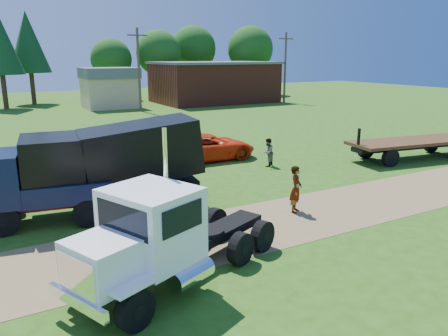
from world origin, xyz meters
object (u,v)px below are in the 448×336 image
black_dump_truck (101,163)px  spectator_a (296,189)px  white_semi_tractor (155,239)px  flatbed_trailer (413,144)px  orange_pickup (209,147)px  navy_truck (13,189)px

black_dump_truck → spectator_a: 7.67m
white_semi_tractor → spectator_a: size_ratio=3.70×
white_semi_tractor → black_dump_truck: size_ratio=0.81×
white_semi_tractor → spectator_a: (6.93, 2.89, -0.48)m
flatbed_trailer → spectator_a: flatbed_trailer is taller
black_dump_truck → flatbed_trailer: (18.59, 0.20, -1.12)m
orange_pickup → flatbed_trailer: 12.28m
flatbed_trailer → orange_pickup: bearing=160.6°
orange_pickup → flatbed_trailer: bearing=-117.9°
spectator_a → black_dump_truck: bearing=109.7°
spectator_a → white_semi_tractor: bearing=161.4°
orange_pickup → spectator_a: spectator_a is taller
black_dump_truck → white_semi_tractor: bearing=-85.3°
flatbed_trailer → spectator_a: bearing=-153.1°
white_semi_tractor → flatbed_trailer: white_semi_tractor is taller
black_dump_truck → flatbed_trailer: 18.63m
orange_pickup → white_semi_tractor: bearing=147.8°
navy_truck → spectator_a: bearing=-11.6°
flatbed_trailer → black_dump_truck: bearing=-170.5°
white_semi_tractor → orange_pickup: size_ratio=1.23×
black_dump_truck → spectator_a: size_ratio=4.57×
orange_pickup → spectator_a: (-1.14, -9.72, 0.15)m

